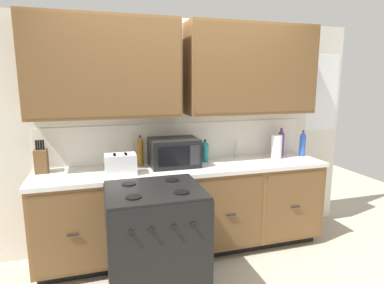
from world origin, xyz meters
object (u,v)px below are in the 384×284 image
at_px(stove_range, 155,244).
at_px(bottle_violet, 281,142).
at_px(microwave, 174,152).
at_px(paper_towel_roll, 276,147).
at_px(bottle_blue, 303,144).
at_px(toaster, 121,164).
at_px(bottle_amber, 140,151).
at_px(knife_block, 41,160).
at_px(bottle_teal, 205,151).

relative_size(stove_range, bottle_violet, 3.00).
height_order(microwave, bottle_violet, bottle_violet).
bearing_deg(paper_towel_roll, bottle_violet, 42.48).
bearing_deg(stove_range, microwave, 64.56).
bearing_deg(microwave, bottle_blue, 0.31).
height_order(toaster, bottle_amber, bottle_amber).
height_order(knife_block, bottle_amber, same).
height_order(bottle_amber, bottle_blue, bottle_amber).
height_order(bottle_teal, bottle_amber, bottle_amber).
relative_size(paper_towel_roll, bottle_amber, 0.84).
xyz_separation_m(knife_block, bottle_amber, (0.92, -0.01, 0.04)).
bearing_deg(toaster, paper_towel_roll, 5.12).
distance_m(toaster, bottle_blue, 2.05).
bearing_deg(bottle_teal, paper_towel_roll, -6.21).
bearing_deg(toaster, bottle_blue, 4.76).
distance_m(paper_towel_roll, bottle_blue, 0.35).
height_order(bottle_blue, bottle_violet, bottle_violet).
bearing_deg(toaster, bottle_amber, 51.74).
xyz_separation_m(microwave, toaster, (-0.54, -0.16, -0.04)).
bearing_deg(toaster, bottle_teal, 14.99).
distance_m(toaster, bottle_teal, 0.93).
relative_size(knife_block, paper_towel_roll, 1.19).
bearing_deg(bottle_violet, microwave, -175.27).
xyz_separation_m(stove_range, knife_block, (-0.92, 0.80, 0.57)).
bearing_deg(stove_range, bottle_teal, 48.12).
bearing_deg(paper_towel_roll, bottle_amber, 175.29).
distance_m(stove_range, paper_towel_roll, 1.73).
relative_size(bottle_blue, bottle_violet, 0.93).
xyz_separation_m(stove_range, bottle_blue, (1.83, 0.69, 0.60)).
height_order(microwave, knife_block, knife_block).
distance_m(stove_range, bottle_amber, 1.00).
bearing_deg(bottle_violet, knife_block, 179.73).
distance_m(stove_range, bottle_blue, 2.04).
xyz_separation_m(toaster, bottle_amber, (0.22, 0.27, 0.06)).
bearing_deg(paper_towel_roll, bottle_teal, 173.79).
height_order(knife_block, paper_towel_roll, knife_block).
relative_size(bottle_teal, bottle_violet, 0.75).
relative_size(paper_towel_roll, bottle_violet, 0.82).
bearing_deg(toaster, stove_range, -67.31).
bearing_deg(bottle_amber, microwave, -19.10).
distance_m(toaster, bottle_violet, 1.85).
height_order(bottle_amber, bottle_violet, bottle_violet).
relative_size(bottle_amber, bottle_blue, 1.05).
xyz_separation_m(microwave, bottle_violet, (1.29, 0.11, 0.01)).
xyz_separation_m(paper_towel_roll, bottle_teal, (-0.80, 0.09, -0.01)).
bearing_deg(knife_block, bottle_teal, -1.48).
bearing_deg(bottle_teal, bottle_amber, 177.07).
bearing_deg(bottle_amber, bottle_violet, -0.19).
height_order(microwave, toaster, microwave).
relative_size(toaster, bottle_blue, 0.95).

